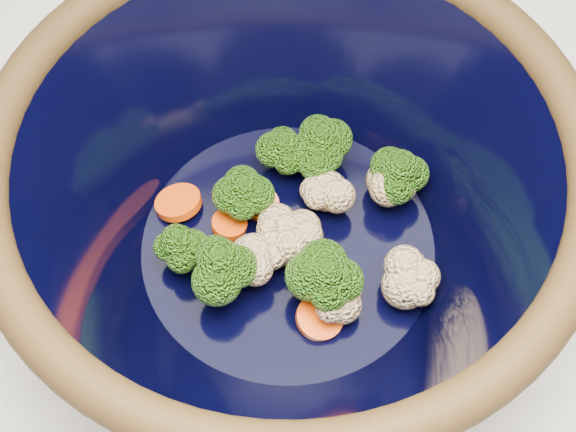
# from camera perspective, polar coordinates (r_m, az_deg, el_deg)

# --- Properties ---
(counter) EXTENTS (1.20, 1.20, 0.90)m
(counter) POSITION_cam_1_polar(r_m,az_deg,el_deg) (1.02, 2.08, -13.31)
(counter) COLOR beige
(counter) RESTS_ON ground
(mixing_bowl) EXTENTS (0.45, 0.45, 0.16)m
(mixing_bowl) POSITION_cam_1_polar(r_m,az_deg,el_deg) (0.51, 0.00, 0.90)
(mixing_bowl) COLOR black
(mixing_bowl) RESTS_ON counter
(vegetable_pile) EXTENTS (0.19, 0.16, 0.06)m
(vegetable_pile) POSITION_cam_1_polar(r_m,az_deg,el_deg) (0.54, 0.81, 0.01)
(vegetable_pile) COLOR #608442
(vegetable_pile) RESTS_ON mixing_bowl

